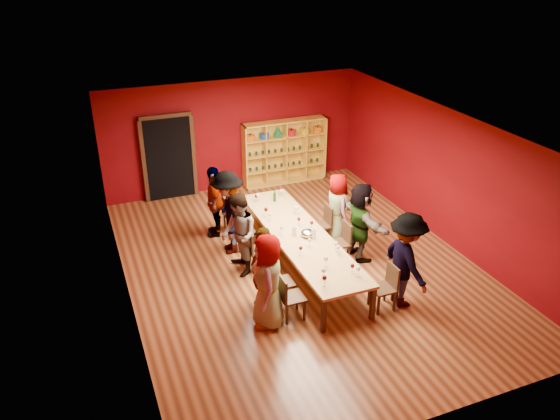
% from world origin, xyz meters
% --- Properties ---
extents(room_shell, '(7.10, 9.10, 3.04)m').
position_xyz_m(room_shell, '(0.00, 0.00, 1.50)').
color(room_shell, '#5C3018').
rests_on(room_shell, ground).
extents(tasting_table, '(1.10, 4.50, 0.75)m').
position_xyz_m(tasting_table, '(0.00, 0.00, 0.70)').
color(tasting_table, tan).
rests_on(tasting_table, ground).
extents(doorway, '(1.40, 0.17, 2.30)m').
position_xyz_m(doorway, '(-1.80, 4.43, 1.12)').
color(doorway, black).
rests_on(doorway, ground).
extents(shelving_unit, '(2.40, 0.40, 1.80)m').
position_xyz_m(shelving_unit, '(1.40, 4.32, 0.98)').
color(shelving_unit, gold).
rests_on(shelving_unit, ground).
extents(chair_person_left_0, '(0.42, 0.42, 0.89)m').
position_xyz_m(chair_person_left_0, '(-0.91, -1.57, 0.50)').
color(chair_person_left_0, '#321E10').
rests_on(chair_person_left_0, ground).
extents(person_left_0, '(0.71, 0.97, 1.78)m').
position_xyz_m(person_left_0, '(-1.29, -1.57, 0.89)').
color(person_left_0, silver).
rests_on(person_left_0, ground).
extents(chair_person_left_1, '(0.42, 0.42, 0.89)m').
position_xyz_m(chair_person_left_1, '(-0.91, -1.06, 0.50)').
color(chair_person_left_1, '#321E10').
rests_on(chair_person_left_1, ground).
extents(person_left_1, '(0.55, 0.68, 1.63)m').
position_xyz_m(person_left_1, '(-1.22, -1.06, 0.82)').
color(person_left_1, '#151A3A').
rests_on(person_left_1, ground).
extents(chair_person_left_2, '(0.42, 0.42, 0.89)m').
position_xyz_m(chair_person_left_2, '(-0.91, 0.23, 0.50)').
color(chair_person_left_2, '#321E10').
rests_on(chair_person_left_2, ground).
extents(person_left_2, '(0.49, 0.86, 1.75)m').
position_xyz_m(person_left_2, '(-1.24, 0.23, 0.87)').
color(person_left_2, '#C78591').
rests_on(person_left_2, ground).
extents(chair_person_left_3, '(0.42, 0.42, 0.89)m').
position_xyz_m(chair_person_left_3, '(-0.91, 1.14, 0.50)').
color(chair_person_left_3, '#321E10').
rests_on(chair_person_left_3, ground).
extents(person_left_3, '(0.69, 1.28, 1.88)m').
position_xyz_m(person_left_3, '(-1.19, 1.14, 0.94)').
color(person_left_3, '#121533').
rests_on(person_left_3, ground).
extents(chair_person_left_4, '(0.42, 0.42, 0.89)m').
position_xyz_m(chair_person_left_4, '(-0.91, 2.00, 0.50)').
color(chair_person_left_4, '#321E10').
rests_on(chair_person_left_4, ground).
extents(person_left_4, '(0.73, 1.08, 1.69)m').
position_xyz_m(person_left_4, '(-1.25, 2.00, 0.85)').
color(person_left_4, teal).
rests_on(person_left_4, ground).
extents(chair_person_right_0, '(0.42, 0.42, 0.89)m').
position_xyz_m(chair_person_right_0, '(0.91, -1.93, 0.50)').
color(chair_person_right_0, '#321E10').
rests_on(chair_person_right_0, ground).
extents(person_right_0, '(0.51, 1.21, 1.87)m').
position_xyz_m(person_right_0, '(1.27, -1.93, 0.94)').
color(person_right_0, '#CA878D').
rests_on(person_right_0, ground).
extents(chair_person_right_2, '(0.42, 0.42, 0.89)m').
position_xyz_m(chair_person_right_2, '(0.91, -0.14, 0.50)').
color(chair_person_right_2, '#321E10').
rests_on(chair_person_right_2, ground).
extents(person_right_2, '(0.48, 1.61, 1.73)m').
position_xyz_m(person_right_2, '(1.33, -0.14, 0.87)').
color(person_right_2, '#4C4C51').
rests_on(person_right_2, ground).
extents(chair_person_right_3, '(0.42, 0.42, 0.89)m').
position_xyz_m(chair_person_right_3, '(0.91, 0.74, 0.50)').
color(chair_person_right_3, '#321E10').
rests_on(chair_person_right_3, ground).
extents(person_right_3, '(0.44, 0.79, 1.61)m').
position_xyz_m(person_right_3, '(1.23, 0.74, 0.80)').
color(person_right_3, '#45464A').
rests_on(person_right_3, ground).
extents(wine_glass_0, '(0.09, 0.09, 0.21)m').
position_xyz_m(wine_glass_0, '(0.38, -0.88, 0.91)').
color(wine_glass_0, silver).
rests_on(wine_glass_0, tasting_table).
extents(wine_glass_1, '(0.09, 0.09, 0.21)m').
position_xyz_m(wine_glass_1, '(-0.05, -1.31, 0.91)').
color(wine_glass_1, silver).
rests_on(wine_glass_1, tasting_table).
extents(wine_glass_2, '(0.07, 0.07, 0.19)m').
position_xyz_m(wine_glass_2, '(0.32, 0.13, 0.88)').
color(wine_glass_2, silver).
rests_on(wine_glass_2, tasting_table).
extents(wine_glass_3, '(0.09, 0.09, 0.22)m').
position_xyz_m(wine_glass_3, '(-0.28, 1.79, 0.91)').
color(wine_glass_3, silver).
rests_on(wine_glass_3, tasting_table).
extents(wine_glass_4, '(0.07, 0.07, 0.18)m').
position_xyz_m(wine_glass_4, '(0.14, 0.38, 0.88)').
color(wine_glass_4, silver).
rests_on(wine_glass_4, tasting_table).
extents(wine_glass_5, '(0.08, 0.08, 0.19)m').
position_xyz_m(wine_glass_5, '(0.27, 0.91, 0.89)').
color(wine_glass_5, silver).
rests_on(wine_glass_5, tasting_table).
extents(wine_glass_6, '(0.07, 0.07, 0.19)m').
position_xyz_m(wine_glass_6, '(-0.02, -0.53, 0.88)').
color(wine_glass_6, silver).
rests_on(wine_glass_6, tasting_table).
extents(wine_glass_7, '(0.09, 0.09, 0.22)m').
position_xyz_m(wine_glass_7, '(0.35, 1.93, 0.91)').
color(wine_glass_7, silver).
rests_on(wine_glass_7, tasting_table).
extents(wine_glass_8, '(0.09, 0.09, 0.22)m').
position_xyz_m(wine_glass_8, '(-0.37, 1.02, 0.91)').
color(wine_glass_8, silver).
rests_on(wine_glass_8, tasting_table).
extents(wine_glass_9, '(0.09, 0.09, 0.21)m').
position_xyz_m(wine_glass_9, '(-0.35, -1.88, 0.90)').
color(wine_glass_9, silver).
rests_on(wine_glass_9, tasting_table).
extents(wine_glass_10, '(0.08, 0.08, 0.19)m').
position_xyz_m(wine_glass_10, '(-0.32, 1.80, 0.89)').
color(wine_glass_10, silver).
rests_on(wine_glass_10, tasting_table).
extents(wine_glass_11, '(0.08, 0.08, 0.21)m').
position_xyz_m(wine_glass_11, '(0.30, 0.85, 0.90)').
color(wine_glass_11, silver).
rests_on(wine_glass_11, tasting_table).
extents(wine_glass_12, '(0.07, 0.07, 0.18)m').
position_xyz_m(wine_glass_12, '(-0.35, 0.81, 0.88)').
color(wine_glass_12, silver).
rests_on(wine_glass_12, tasting_table).
extents(wine_glass_13, '(0.09, 0.09, 0.21)m').
position_xyz_m(wine_glass_13, '(0.34, -1.83, 0.91)').
color(wine_glass_13, silver).
rests_on(wine_glass_13, tasting_table).
extents(wine_glass_14, '(0.09, 0.09, 0.22)m').
position_xyz_m(wine_glass_14, '(0.31, 1.80, 0.91)').
color(wine_glass_14, silver).
rests_on(wine_glass_14, tasting_table).
extents(wine_glass_15, '(0.08, 0.08, 0.20)m').
position_xyz_m(wine_glass_15, '(0.30, -1.69, 0.89)').
color(wine_glass_15, silver).
rests_on(wine_glass_15, tasting_table).
extents(wine_glass_16, '(0.08, 0.08, 0.20)m').
position_xyz_m(wine_glass_16, '(0.36, -1.00, 0.89)').
color(wine_glass_16, silver).
rests_on(wine_glass_16, tasting_table).
extents(wine_glass_17, '(0.09, 0.09, 0.22)m').
position_xyz_m(wine_glass_17, '(-0.35, 0.12, 0.91)').
color(wine_glass_17, silver).
rests_on(wine_glass_17, tasting_table).
extents(wine_glass_18, '(0.07, 0.07, 0.18)m').
position_xyz_m(wine_glass_18, '(-0.31, -0.75, 0.88)').
color(wine_glass_18, silver).
rests_on(wine_glass_18, tasting_table).
extents(wine_glass_19, '(0.09, 0.09, 0.22)m').
position_xyz_m(wine_glass_19, '(-0.26, -1.66, 0.91)').
color(wine_glass_19, silver).
rests_on(wine_glass_19, tasting_table).
extents(spittoon_bowl, '(0.29, 0.29, 0.16)m').
position_xyz_m(spittoon_bowl, '(0.11, -0.14, 0.82)').
color(spittoon_bowl, '#B6B9BE').
rests_on(spittoon_bowl, tasting_table).
extents(carafe_a, '(0.09, 0.09, 0.23)m').
position_xyz_m(carafe_a, '(-0.13, 0.00, 0.85)').
color(carafe_a, silver).
rests_on(carafe_a, tasting_table).
extents(carafe_b, '(0.11, 0.11, 0.24)m').
position_xyz_m(carafe_b, '(0.19, -0.26, 0.86)').
color(carafe_b, silver).
rests_on(carafe_b, tasting_table).
extents(wine_bottle, '(0.08, 0.08, 0.29)m').
position_xyz_m(wine_bottle, '(0.09, 1.67, 0.86)').
color(wine_bottle, black).
rests_on(wine_bottle, tasting_table).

